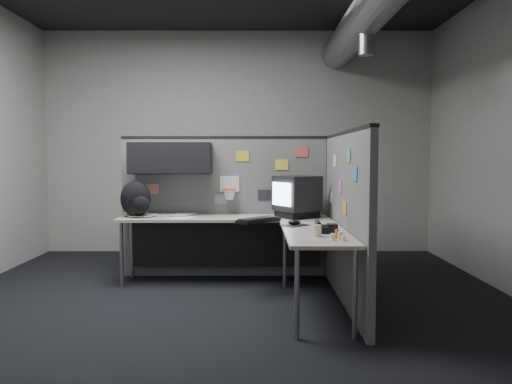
{
  "coord_description": "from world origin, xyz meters",
  "views": [
    {
      "loc": [
        0.24,
        -4.49,
        1.39
      ],
      "look_at": [
        0.25,
        0.35,
        1.05
      ],
      "focal_mm": 35.0,
      "sensor_mm": 36.0,
      "label": 1
    }
  ],
  "objects_px": {
    "keyboard": "(259,220)",
    "phone": "(325,228)",
    "backpack": "(136,199)",
    "monitor": "(297,196)",
    "desk": "(246,231)"
  },
  "relations": [
    {
      "from": "desk",
      "to": "backpack",
      "type": "xyz_separation_m",
      "value": [
        -1.21,
        0.25,
        0.31
      ]
    },
    {
      "from": "phone",
      "to": "backpack",
      "type": "xyz_separation_m",
      "value": [
        -1.92,
        1.11,
        0.16
      ]
    },
    {
      "from": "desk",
      "to": "phone",
      "type": "distance_m",
      "value": 1.13
    },
    {
      "from": "keyboard",
      "to": "backpack",
      "type": "distance_m",
      "value": 1.41
    },
    {
      "from": "phone",
      "to": "backpack",
      "type": "relative_size",
      "value": 0.53
    },
    {
      "from": "keyboard",
      "to": "desk",
      "type": "bearing_deg",
      "value": 129.01
    },
    {
      "from": "phone",
      "to": "backpack",
      "type": "height_order",
      "value": "backpack"
    },
    {
      "from": "desk",
      "to": "keyboard",
      "type": "xyz_separation_m",
      "value": [
        0.13,
        -0.16,
        0.14
      ]
    },
    {
      "from": "monitor",
      "to": "phone",
      "type": "bearing_deg",
      "value": -70.75
    },
    {
      "from": "monitor",
      "to": "phone",
      "type": "height_order",
      "value": "monitor"
    },
    {
      "from": "monitor",
      "to": "backpack",
      "type": "distance_m",
      "value": 1.76
    },
    {
      "from": "keyboard",
      "to": "phone",
      "type": "bearing_deg",
      "value": -50.87
    },
    {
      "from": "backpack",
      "to": "desk",
      "type": "bearing_deg",
      "value": -31.25
    },
    {
      "from": "backpack",
      "to": "keyboard",
      "type": "bearing_deg",
      "value": -36.67
    },
    {
      "from": "desk",
      "to": "backpack",
      "type": "distance_m",
      "value": 1.27
    }
  ]
}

